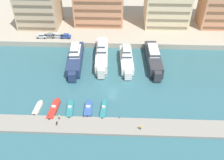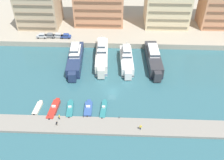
% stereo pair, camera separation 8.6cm
% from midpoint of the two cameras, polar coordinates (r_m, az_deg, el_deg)
% --- Properties ---
extents(ground_plane, '(400.00, 400.00, 0.00)m').
position_cam_midpoint_polar(ground_plane, '(78.85, 0.04, -2.63)').
color(ground_plane, '#336670').
extents(quay_promenade, '(180.00, 70.00, 2.17)m').
position_cam_midpoint_polar(quay_promenade, '(130.82, 1.12, 15.64)').
color(quay_promenade, '#ADA38E').
rests_on(quay_promenade, ground).
extents(pier_dock, '(120.00, 5.90, 0.72)m').
position_cam_midpoint_polar(pier_dock, '(68.19, -0.44, -10.54)').
color(pier_dock, gray).
rests_on(pier_dock, ground).
extents(yacht_navy_far_left, '(5.72, 22.06, 8.22)m').
position_cam_midpoint_polar(yacht_navy_far_left, '(90.70, -8.36, 4.97)').
color(yacht_navy_far_left, navy).
rests_on(yacht_navy_far_left, ground).
extents(yacht_ivory_left, '(5.16, 22.60, 8.96)m').
position_cam_midpoint_polar(yacht_ivory_left, '(91.38, -2.31, 5.88)').
color(yacht_ivory_left, silver).
rests_on(yacht_ivory_left, ground).
extents(yacht_white_mid_left, '(5.14, 18.71, 8.17)m').
position_cam_midpoint_polar(yacht_white_mid_left, '(89.48, 3.37, 4.79)').
color(yacht_white_mid_left, white).
rests_on(yacht_white_mid_left, ground).
extents(yacht_charcoal_center_left, '(5.23, 22.03, 7.28)m').
position_cam_midpoint_polar(yacht_charcoal_center_left, '(90.83, 9.49, 4.85)').
color(yacht_charcoal_center_left, '#333338').
rests_on(yacht_charcoal_center_left, ground).
extents(motorboat_cream_far_left, '(1.99, 6.15, 1.15)m').
position_cam_midpoint_polar(motorboat_cream_far_left, '(76.03, -16.60, -6.16)').
color(motorboat_cream_far_left, beige).
rests_on(motorboat_cream_far_left, ground).
extents(motorboat_red_left, '(2.57, 8.73, 1.60)m').
position_cam_midpoint_polar(motorboat_red_left, '(74.27, -13.15, -6.51)').
color(motorboat_red_left, red).
rests_on(motorboat_red_left, ground).
extents(motorboat_teal_mid_left, '(2.33, 7.40, 1.39)m').
position_cam_midpoint_polar(motorboat_teal_mid_left, '(73.42, -9.55, -6.60)').
color(motorboat_teal_mid_left, teal).
rests_on(motorboat_teal_mid_left, ground).
extents(motorboat_blue_center_left, '(2.36, 6.93, 1.52)m').
position_cam_midpoint_polar(motorboat_blue_center_left, '(72.81, -5.41, -6.55)').
color(motorboat_blue_center_left, '#33569E').
rests_on(motorboat_blue_center_left, ground).
extents(motorboat_teal_center, '(1.88, 7.80, 1.38)m').
position_cam_midpoint_polar(motorboat_teal_center, '(72.45, -1.91, -6.73)').
color(motorboat_teal_center, teal).
rests_on(motorboat_teal_center, ground).
extents(car_silver_far_left, '(4.12, 1.96, 1.80)m').
position_cam_midpoint_polar(car_silver_far_left, '(106.32, -15.72, 9.73)').
color(car_silver_far_left, '#B7BCC1').
rests_on(car_silver_far_left, quay_promenade).
extents(car_grey_left, '(4.18, 2.09, 1.80)m').
position_cam_midpoint_polar(car_grey_left, '(105.75, -14.01, 9.88)').
color(car_grey_left, slate).
rests_on(car_grey_left, quay_promenade).
extents(car_silver_mid_left, '(4.21, 2.15, 1.80)m').
position_cam_midpoint_polar(car_silver_mid_left, '(104.96, -12.20, 9.94)').
color(car_silver_mid_left, '#B7BCC1').
rests_on(car_silver_mid_left, quay_promenade).
extents(car_blue_center_left, '(4.11, 1.93, 1.80)m').
position_cam_midpoint_polar(car_blue_center_left, '(103.98, -10.45, 9.89)').
color(car_blue_center_left, '#28428E').
rests_on(car_blue_center_left, quay_promenade).
extents(apartment_block_far_left, '(17.38, 14.73, 18.32)m').
position_cam_midpoint_polar(apartment_block_far_left, '(115.13, -16.38, 15.87)').
color(apartment_block_far_left, '#C6AD89').
rests_on(apartment_block_far_left, quay_promenade).
extents(pedestrian_near_edge, '(0.66, 0.33, 1.73)m').
position_cam_midpoint_polar(pedestrian_near_edge, '(66.66, 6.59, -10.60)').
color(pedestrian_near_edge, '#282D3D').
rests_on(pedestrian_near_edge, pier_dock).
extents(pedestrian_mid_deck, '(0.27, 0.67, 1.72)m').
position_cam_midpoint_polar(pedestrian_mid_deck, '(70.19, -11.91, -8.16)').
color(pedestrian_mid_deck, '#282D3D').
rests_on(pedestrian_mid_deck, pier_dock).
extents(pedestrian_far_side, '(0.32, 0.59, 1.58)m').
position_cam_midpoint_polar(pedestrian_far_side, '(68.84, -12.46, -9.55)').
color(pedestrian_far_side, '#7A6B56').
rests_on(pedestrian_far_side, pier_dock).
extents(bollard_west, '(0.20, 0.20, 0.61)m').
position_cam_midpoint_polar(bollard_west, '(72.16, -14.34, -7.83)').
color(bollard_west, '#2D2D33').
rests_on(bollard_west, pier_dock).
extents(bollard_west_mid, '(0.20, 0.20, 0.61)m').
position_cam_midpoint_polar(bollard_west_mid, '(70.13, -6.50, -8.26)').
color(bollard_west_mid, '#2D2D33').
rests_on(bollard_west_mid, pier_dock).
extents(bollard_east_mid, '(0.20, 0.20, 0.61)m').
position_cam_midpoint_polar(bollard_east_mid, '(69.46, 1.67, -8.54)').
color(bollard_east_mid, '#2D2D33').
rests_on(bollard_east_mid, pier_dock).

